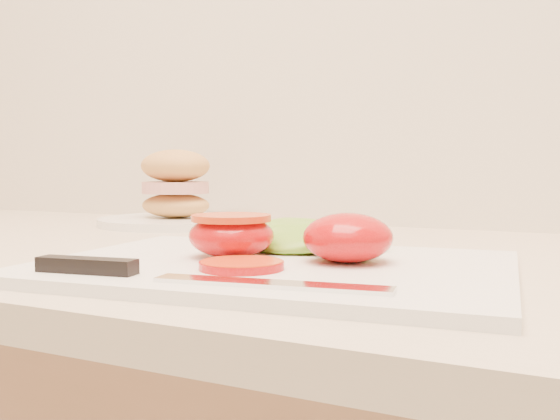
% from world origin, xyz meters
% --- Properties ---
extents(cutting_board, '(0.43, 0.33, 0.01)m').
position_xyz_m(cutting_board, '(-0.26, 1.54, 0.94)').
color(cutting_board, white).
rests_on(cutting_board, counter).
extents(tomato_half_dome, '(0.08, 0.08, 0.04)m').
position_xyz_m(tomato_half_dome, '(-0.20, 1.57, 0.96)').
color(tomato_half_dome, red).
rests_on(tomato_half_dome, cutting_board).
extents(tomato_half_cut, '(0.08, 0.08, 0.04)m').
position_xyz_m(tomato_half_cut, '(-0.31, 1.55, 0.96)').
color(tomato_half_cut, red).
rests_on(tomato_half_cut, cutting_board).
extents(tomato_slice_0, '(0.07, 0.07, 0.01)m').
position_xyz_m(tomato_slice_0, '(-0.27, 1.49, 0.94)').
color(tomato_slice_0, '#DE4F18').
rests_on(tomato_slice_0, cutting_board).
extents(lettuce_leaf_0, '(0.16, 0.12, 0.03)m').
position_xyz_m(lettuce_leaf_0, '(-0.29, 1.62, 0.95)').
color(lettuce_leaf_0, '#8AB32F').
rests_on(lettuce_leaf_0, cutting_board).
extents(lettuce_leaf_1, '(0.13, 0.13, 0.02)m').
position_xyz_m(lettuce_leaf_1, '(-0.24, 1.63, 0.95)').
color(lettuce_leaf_1, '#8AB32F').
rests_on(lettuce_leaf_1, cutting_board).
extents(knife, '(0.28, 0.06, 0.01)m').
position_xyz_m(knife, '(-0.31, 1.43, 0.94)').
color(knife, silver).
rests_on(knife, cutting_board).
extents(sandwich_plate, '(0.25, 0.25, 0.12)m').
position_xyz_m(sandwich_plate, '(-0.61, 1.87, 0.97)').
color(sandwich_plate, white).
rests_on(sandwich_plate, counter).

